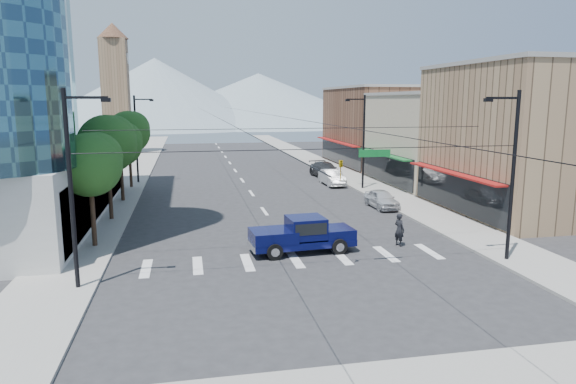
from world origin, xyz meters
name	(u,v)px	position (x,y,z in m)	size (l,w,h in m)	color
ground	(305,268)	(0.00, 0.00, 0.00)	(160.00, 160.00, 0.00)	#28282B
sidewalk_left	(135,170)	(-12.00, 40.00, 0.07)	(4.00, 120.00, 0.15)	gray
sidewalk_right	(325,166)	(12.00, 40.00, 0.07)	(4.00, 120.00, 0.15)	gray
shop_near	(533,140)	(20.00, 10.00, 5.50)	(12.00, 14.00, 11.00)	#8C6B4C
shop_mid	(443,140)	(20.00, 24.00, 4.50)	(12.00, 14.00, 9.00)	tan
shop_far	(384,127)	(20.00, 40.00, 5.00)	(12.00, 18.00, 10.00)	brown
clock_tower	(116,87)	(-16.50, 62.00, 10.64)	(4.80, 4.80, 20.40)	#8C6B4C
mountain_left	(156,93)	(-15.00, 150.00, 11.00)	(80.00, 80.00, 22.00)	gray
mountain_right	(259,99)	(20.00, 160.00, 9.00)	(90.00, 90.00, 18.00)	gray
tree_near	(92,163)	(-11.07, 6.10, 4.99)	(3.65, 3.64, 6.71)	black
tree_midnear	(109,142)	(-11.07, 13.10, 5.59)	(4.09, 4.09, 7.52)	black
tree_midfar	(122,143)	(-11.07, 20.10, 4.99)	(3.65, 3.64, 6.71)	black
tree_far	(130,131)	(-11.07, 27.10, 5.59)	(4.09, 4.09, 7.52)	black
signal_rig	(314,182)	(0.19, -1.00, 4.64)	(21.80, 0.20, 9.00)	black
lamp_pole_nw	(137,136)	(-10.67, 30.00, 4.94)	(2.00, 0.25, 9.00)	black
lamp_pole_ne	(362,138)	(10.67, 22.00, 4.94)	(2.00, 0.25, 9.00)	black
pickup_truck	(302,234)	(0.46, 2.83, 1.05)	(6.11, 2.69, 2.02)	#080B3E
pedestrian	(399,230)	(6.38, 2.96, 0.98)	(0.72, 0.47, 1.96)	black
parked_car_near	(382,199)	(9.40, 13.44, 0.73)	(1.72, 4.29, 1.46)	silver
parked_car_mid	(332,177)	(8.63, 25.03, 0.79)	(1.68, 4.81, 1.58)	silver
parked_car_far	(325,170)	(9.40, 30.54, 0.83)	(2.33, 5.72, 1.66)	#333336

